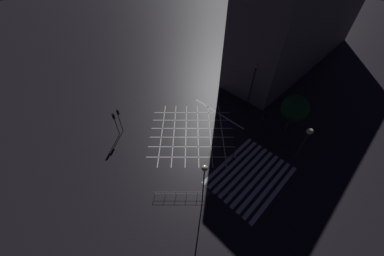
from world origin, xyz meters
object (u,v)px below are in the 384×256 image
(street_lamp_west, at_px, (302,144))
(traffic_light_nw_cross, at_px, (115,120))
(traffic_light_nw_main, at_px, (119,116))
(street_lamp_far, at_px, (204,177))
(traffic_light_se_main, at_px, (264,120))
(traffic_light_se_cross, at_px, (255,112))
(traffic_light_median_south, at_px, (235,147))
(street_tree_near, at_px, (295,108))
(street_lamp_east, at_px, (253,79))

(street_lamp_west, bearing_deg, traffic_light_nw_cross, 115.37)
(traffic_light_nw_main, distance_m, street_lamp_far, 17.38)
(traffic_light_nw_cross, bearing_deg, traffic_light_se_main, 46.26)
(traffic_light_se_cross, relative_size, traffic_light_nw_cross, 0.99)
(street_lamp_west, relative_size, street_lamp_far, 1.21)
(traffic_light_median_south, xyz_separation_m, traffic_light_nw_main, (-7.56, 15.65, 0.17))
(traffic_light_se_cross, distance_m, traffic_light_median_south, 7.56)
(traffic_light_se_cross, bearing_deg, street_tree_near, -142.03)
(traffic_light_nw_main, bearing_deg, traffic_light_nw_cross, -158.68)
(street_lamp_east, height_order, street_lamp_west, street_lamp_west)
(traffic_light_se_cross, height_order, street_tree_near, street_tree_near)
(traffic_light_se_cross, xyz_separation_m, street_lamp_far, (-14.98, -3.21, 3.01))
(traffic_light_se_cross, xyz_separation_m, street_lamp_west, (-5.41, -8.31, 4.18))
(traffic_light_nw_main, xyz_separation_m, street_tree_near, (18.17, -18.08, 1.46))
(traffic_light_nw_main, xyz_separation_m, street_lamp_west, (9.50, -22.21, 4.24))
(street_lamp_west, bearing_deg, street_lamp_far, 151.95)
(traffic_light_se_cross, relative_size, street_tree_near, 0.66)
(street_lamp_east, relative_size, street_tree_near, 1.17)
(street_lamp_east, height_order, street_tree_near, street_lamp_east)
(street_lamp_east, bearing_deg, street_lamp_west, -129.47)
(traffic_light_nw_cross, relative_size, street_lamp_west, 0.45)
(street_lamp_west, bearing_deg, traffic_light_nw_main, 113.16)
(traffic_light_median_south, bearing_deg, traffic_light_se_cross, -76.61)
(traffic_light_nw_main, distance_m, street_lamp_west, 24.52)
(street_lamp_far, bearing_deg, street_tree_near, -3.04)
(traffic_light_se_cross, distance_m, street_lamp_far, 15.61)
(traffic_light_se_main, relative_size, street_lamp_far, 0.47)
(traffic_light_se_main, bearing_deg, street_lamp_west, 50.71)
(street_lamp_far, bearing_deg, traffic_light_median_south, 10.84)
(traffic_light_se_cross, distance_m, street_lamp_east, 6.40)
(traffic_light_nw_main, relative_size, street_lamp_far, 0.55)
(traffic_light_median_south, bearing_deg, street_lamp_far, 100.84)
(traffic_light_se_main, bearing_deg, street_lamp_east, -129.69)
(traffic_light_nw_cross, distance_m, street_tree_near, 26.07)
(traffic_light_nw_main, bearing_deg, traffic_light_se_main, -45.99)
(street_lamp_east, height_order, street_lamp_far, street_lamp_far)
(traffic_light_se_main, bearing_deg, street_tree_near, 141.16)
(traffic_light_nw_cross, distance_m, street_lamp_east, 22.69)
(traffic_light_se_cross, height_order, street_lamp_far, street_lamp_far)
(traffic_light_nw_cross, relative_size, traffic_light_median_south, 1.05)
(traffic_light_se_cross, relative_size, traffic_light_nw_main, 0.98)
(traffic_light_nw_main, distance_m, street_lamp_east, 22.06)
(traffic_light_nw_cross, distance_m, street_lamp_west, 24.57)
(street_lamp_east, bearing_deg, street_tree_near, -99.97)
(street_lamp_east, bearing_deg, street_lamp_far, -159.98)
(traffic_light_median_south, relative_size, street_tree_near, 0.63)
(street_lamp_east, distance_m, street_lamp_far, 20.97)
(street_tree_near, bearing_deg, street_lamp_east, 80.03)
(traffic_light_se_cross, bearing_deg, street_lamp_far, 102.10)
(street_lamp_west, bearing_deg, traffic_light_se_main, 50.71)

